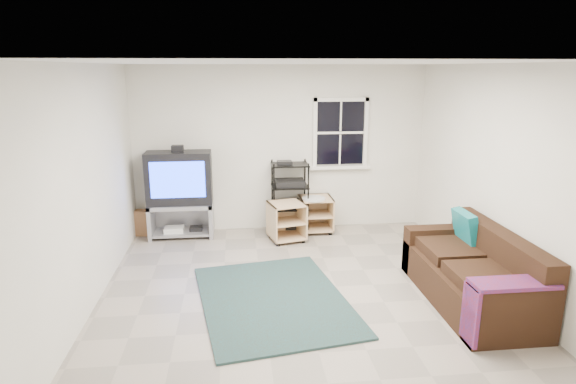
{
  "coord_description": "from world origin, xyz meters",
  "views": [
    {
      "loc": [
        -0.71,
        -5.21,
        2.55
      ],
      "look_at": [
        -0.09,
        0.4,
        1.09
      ],
      "focal_mm": 30.0,
      "sensor_mm": 36.0,
      "label": 1
    }
  ],
  "objects": [
    {
      "name": "room",
      "position": [
        0.95,
        2.27,
        1.48
      ],
      "size": [
        4.6,
        4.62,
        4.6
      ],
      "color": "gray",
      "rests_on": "ground"
    },
    {
      "name": "tv_unit",
      "position": [
        -1.57,
        2.03,
        0.78
      ],
      "size": [
        0.97,
        0.49,
        1.43
      ],
      "color": "#919198",
      "rests_on": "ground"
    },
    {
      "name": "av_rack",
      "position": [
        0.12,
        2.07,
        0.5
      ],
      "size": [
        0.57,
        0.42,
        1.14
      ],
      "color": "black",
      "rests_on": "ground"
    },
    {
      "name": "side_table_left",
      "position": [
        0.02,
        1.71,
        0.31
      ],
      "size": [
        0.6,
        0.6,
        0.59
      ],
      "rotation": [
        0.0,
        0.0,
        0.23
      ],
      "color": "#D4B282",
      "rests_on": "ground"
    },
    {
      "name": "side_table_right",
      "position": [
        0.53,
        2.05,
        0.33
      ],
      "size": [
        0.52,
        0.54,
        0.59
      ],
      "rotation": [
        0.0,
        0.0,
        0.02
      ],
      "color": "#D4B282",
      "rests_on": "ground"
    },
    {
      "name": "sofa",
      "position": [
        1.88,
        -0.53,
        0.31
      ],
      "size": [
        0.87,
        1.95,
        0.89
      ],
      "color": "black",
      "rests_on": "ground"
    },
    {
      "name": "shag_rug",
      "position": [
        -0.33,
        -0.27,
        0.01
      ],
      "size": [
        1.89,
        2.38,
        0.03
      ],
      "primitive_type": "cube",
      "rotation": [
        0.0,
        0.0,
        0.16
      ],
      "color": "black",
      "rests_on": "ground"
    },
    {
      "name": "paper_bag",
      "position": [
        -2.16,
        2.16,
        0.2
      ],
      "size": [
        0.3,
        0.21,
        0.4
      ],
      "primitive_type": "cube",
      "rotation": [
        0.0,
        0.0,
        -0.11
      ],
      "color": "#9B6A45",
      "rests_on": "ground"
    }
  ]
}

